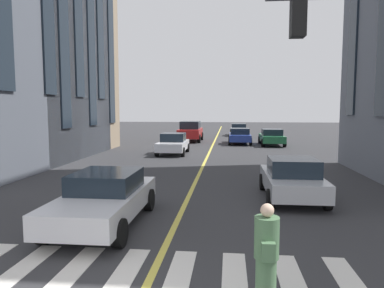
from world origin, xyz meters
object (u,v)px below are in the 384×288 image
at_px(car_blue_trailing, 240,136).
at_px(car_grey_parked_b, 239,129).
at_px(car_silver_near, 292,178).
at_px(car_white_oncoming, 105,198).
at_px(pedestrian_near, 266,255).
at_px(car_white_parked_a, 173,144).
at_px(car_green_far, 272,137).
at_px(car_red_mid, 190,131).

bearing_deg(car_blue_trailing, car_grey_parked_b, -0.89).
relative_size(car_silver_near, car_white_oncoming, 0.89).
relative_size(car_white_oncoming, pedestrian_near, 2.75).
bearing_deg(car_grey_parked_b, car_white_parked_a, 164.49).
relative_size(car_green_far, car_white_parked_a, 1.13).
height_order(car_blue_trailing, pedestrian_near, pedestrian_near).
bearing_deg(car_grey_parked_b, car_green_far, -167.08).
bearing_deg(car_red_mid, car_white_oncoming, -179.07).
xyz_separation_m(car_red_mid, car_white_parked_a, (-9.58, 0.13, -0.27)).
height_order(car_blue_trailing, car_grey_parked_b, same).
height_order(car_silver_near, car_white_parked_a, same).
bearing_deg(car_silver_near, car_red_mid, 15.15).
relative_size(car_blue_trailing, car_red_mid, 0.94).
bearing_deg(pedestrian_near, car_silver_near, -12.75).
bearing_deg(car_white_oncoming, car_green_far, -17.50).
bearing_deg(car_silver_near, car_blue_trailing, 3.60).
relative_size(car_grey_parked_b, car_white_parked_a, 1.13).
bearing_deg(car_red_mid, car_grey_parked_b, -31.09).
bearing_deg(car_white_parked_a, car_green_far, -47.82).
bearing_deg(car_green_far, car_blue_trailing, 69.23).
distance_m(car_grey_parked_b, car_white_parked_a, 18.01).
height_order(car_grey_parked_b, car_red_mid, car_red_mid).
relative_size(car_white_oncoming, car_grey_parked_b, 1.00).
distance_m(car_blue_trailing, car_red_mid, 4.96).
distance_m(car_white_oncoming, pedestrian_near, 5.20).
distance_m(car_blue_trailing, car_grey_parked_b, 9.76).
relative_size(car_green_far, car_blue_trailing, 1.00).
xyz_separation_m(car_silver_near, car_white_parked_a, (11.60, 5.87, 0.00)).
xyz_separation_m(car_grey_parked_b, car_red_mid, (-7.77, 4.68, 0.27)).
xyz_separation_m(car_grey_parked_b, car_white_parked_a, (-17.35, 4.81, -0.00)).
bearing_deg(car_red_mid, car_white_parked_a, 179.21).
xyz_separation_m(car_green_far, car_grey_parked_b, (10.75, 2.47, 0.00)).
bearing_deg(car_blue_trailing, car_green_far, -110.77).
relative_size(car_green_far, pedestrian_near, 2.75).
xyz_separation_m(car_blue_trailing, car_white_parked_a, (-7.59, 4.66, -0.00)).
bearing_deg(car_grey_parked_b, car_white_oncoming, 172.41).
bearing_deg(car_red_mid, pedestrian_near, -171.42).
bearing_deg(car_blue_trailing, car_silver_near, -176.40).
xyz_separation_m(car_blue_trailing, pedestrian_near, (-25.93, 0.32, 0.09)).
distance_m(car_silver_near, pedestrian_near, 6.91).
bearing_deg(car_white_parked_a, car_grey_parked_b, -15.51).
relative_size(car_green_far, car_grey_parked_b, 1.00).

